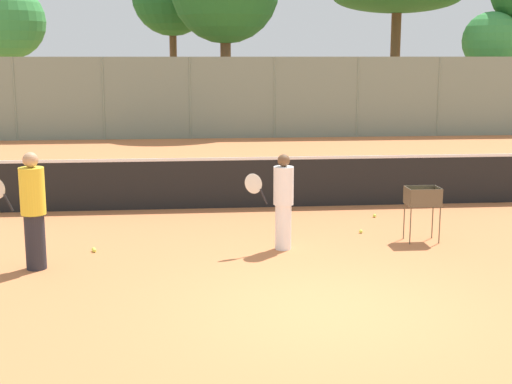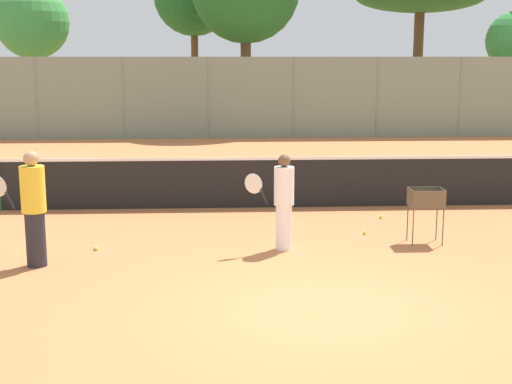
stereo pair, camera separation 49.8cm
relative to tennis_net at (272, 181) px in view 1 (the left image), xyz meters
The scene contains 13 objects.
ground_plane 6.23m from the tennis_net, 90.00° to the right, with size 80.00×80.00×0.00m, color #C67242.
tennis_net is the anchor object (origin of this frame).
back_fence 12.81m from the tennis_net, 90.00° to the left, with size 29.31×0.08×3.10m.
tree_0 19.21m from the tennis_net, 53.70° to the left, with size 2.46×2.46×4.98m.
tree_1 19.78m from the tennis_net, 118.32° to the left, with size 3.12×3.12×6.10m.
player_white_outfit 5.73m from the tennis_net, 134.93° to the right, with size 0.93×0.37×1.77m.
player_red_cap 3.32m from the tennis_net, 93.55° to the right, with size 0.87×0.34×1.58m.
ball_cart 3.77m from the tennis_net, 53.48° to the right, with size 0.56×0.41×0.94m.
tennis_ball_2 4.63m from the tennis_net, 135.58° to the right, with size 0.07×0.07×0.07m, color #D1E54C.
tennis_ball_3 2.78m from the tennis_net, 60.57° to the right, with size 0.07×0.07×0.07m, color #D1E54C.
tennis_ball_4 4.59m from the tennis_net, 136.37° to the right, with size 0.07×0.07×0.07m, color #D1E54C.
tennis_ball_5 2.30m from the tennis_net, 31.12° to the right, with size 0.07×0.07×0.07m, color #D1E54C.
parked_car 17.22m from the tennis_net, 75.02° to the left, with size 4.20×1.70×1.60m.
Camera 1 is at (-1.73, -8.41, 3.16)m, focal length 50.00 mm.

